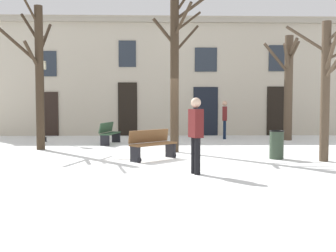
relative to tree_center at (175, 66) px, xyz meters
The scene contains 12 objects.
ground_plane 3.20m from the tree_center, 100.98° to the right, with size 32.89×32.89×0.00m, color white.
building_facade 7.15m from the tree_center, 91.87° to the left, with size 20.56×0.60×6.23m.
tree_center is the anchor object (origin of this frame).
tree_left_of_center 4.95m from the tree_center, behind, with size 1.53×2.20×5.57m.
tree_right_of_center 4.85m from the tree_center, 29.45° to the right, with size 2.13×1.90×4.45m.
tree_foreground 6.75m from the tree_center, 38.08° to the left, with size 1.55×1.11×4.73m.
streetlamp 6.77m from the tree_center, 146.14° to the left, with size 0.30×0.30×3.57m.
litter_bin 4.25m from the tree_center, 30.95° to the right, with size 0.44×0.44×0.86m.
bench_facing_shops 3.16m from the tree_center, 112.88° to the right, with size 1.43×1.37×0.88m.
bench_near_center_tree 4.50m from the tree_center, 133.75° to the left, with size 0.75×1.63×0.89m.
person_strolling 4.62m from the tree_center, 86.21° to the right, with size 0.34×0.43×1.79m.
person_by_shop_door 5.83m from the tree_center, 62.31° to the left, with size 0.28×0.41×1.81m.
Camera 1 is at (-0.37, -11.77, 1.63)m, focal length 40.79 mm.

